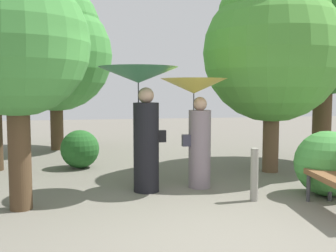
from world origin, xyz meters
name	(u,v)px	position (x,y,z in m)	size (l,w,h in m)	color
ground_plane	(216,236)	(0.00, 0.00, 0.00)	(40.00, 40.00, 0.00)	#6B665B
person_left	(141,103)	(-0.55, 2.23, 1.49)	(1.31, 1.31, 2.07)	black
person_right	(196,110)	(0.41, 2.32, 1.35)	(1.14, 1.14, 1.89)	gray
tree_near_left	(55,46)	(-2.26, 7.54, 2.95)	(3.21, 3.21, 4.73)	#4C3823
tree_near_right	(325,13)	(3.91, 4.00, 3.44)	(3.16, 3.16, 5.28)	#4C3823
tree_mid_right	(273,42)	(2.31, 3.34, 2.68)	(2.84, 2.84, 4.26)	brown
tree_far_back	(16,29)	(-2.38, 1.59, 2.52)	(2.03, 2.03, 3.77)	#4C3823
bush_path_left	(328,163)	(2.33, 1.38, 0.52)	(1.05, 1.05, 1.05)	#428C3D
bush_path_right	(80,149)	(-1.59, 4.57, 0.42)	(0.84, 0.84, 0.84)	#235B23
path_marker_post	(254,175)	(1.05, 1.32, 0.41)	(0.12, 0.12, 0.81)	gray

